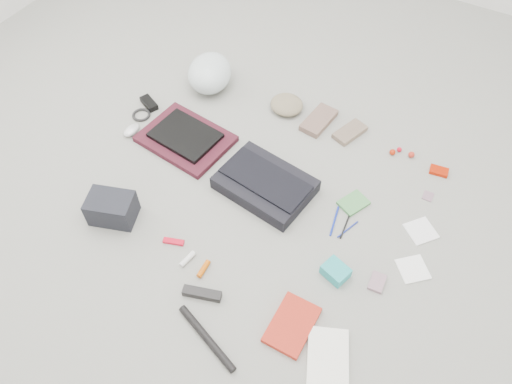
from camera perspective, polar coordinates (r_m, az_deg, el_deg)
The scene contains 33 objects.
ground_plane at distance 2.21m, azimuth -0.00°, elevation -0.79°, with size 4.00×4.00×0.00m, color gray.
messenger_bag at distance 2.21m, azimuth 1.06°, elevation 0.88°, with size 0.40×0.29×0.07m, color black.
bag_flap at distance 2.18m, azimuth 1.08°, elevation 1.51°, with size 0.39×0.18×0.01m, color black.
laptop_sleeve at distance 2.45m, azimuth -8.02°, elevation 6.04°, with size 0.41×0.31×0.03m, color #461521.
laptop at distance 2.43m, azimuth -8.09°, elevation 6.43°, with size 0.30×0.22×0.02m, color black.
bike_helmet at distance 2.68m, azimuth -5.31°, elevation 13.38°, with size 0.23×0.28×0.17m, color white.
beanie at distance 2.58m, azimuth 3.53°, elevation 9.94°, with size 0.17×0.16×0.06m, color gray.
mitten_left at distance 2.53m, azimuth 7.19°, elevation 8.14°, with size 0.10×0.21×0.03m, color #7E5F52.
mitten_right at distance 2.50m, azimuth 10.67°, elevation 6.74°, with size 0.09×0.17×0.03m, color #7D6857.
power_brick at distance 2.66m, azimuth -12.13°, elevation 9.89°, with size 0.11×0.05×0.03m, color black.
cable_coil at distance 2.62m, azimuth -12.98°, elevation 8.59°, with size 0.09×0.09×0.01m, color black.
mouse at distance 2.53m, azimuth -14.04°, elevation 6.87°, with size 0.06×0.10×0.04m, color silver.
camera_bag at distance 2.19m, azimuth -16.15°, elevation -1.79°, with size 0.19×0.13×0.12m, color black.
multitool at distance 2.10m, azimuth -9.40°, elevation -5.61°, with size 0.09×0.02×0.01m, color red.
toiletry_tube_white at distance 2.05m, azimuth -7.84°, elevation -7.59°, with size 0.02×0.02×0.08m, color white.
toiletry_tube_orange at distance 2.02m, azimuth -6.02°, elevation -8.73°, with size 0.02×0.02×0.08m, color #C95306.
u_lock at distance 1.96m, azimuth -6.19°, elevation -11.47°, with size 0.15×0.04×0.03m, color black.
bike_pump at distance 1.89m, azimuth -5.65°, elevation -16.27°, with size 0.03×0.03×0.31m, color black.
book_red at distance 1.91m, azimuth 4.12°, elevation -14.89°, with size 0.15×0.22×0.02m, color red.
book_white at distance 1.88m, azimuth 8.21°, elevation -18.27°, with size 0.14×0.22×0.02m, color white.
notepad at distance 2.23m, azimuth 11.07°, elevation -1.23°, with size 0.09×0.12×0.01m, color #488847.
pen_blue at distance 2.16m, azimuth 8.95°, elevation -3.29°, with size 0.01×0.01×0.16m, color #12269C.
pen_black at distance 2.15m, azimuth 10.18°, elevation -3.79°, with size 0.01×0.01×0.14m, color black.
pen_navy at distance 2.14m, azimuth 10.43°, elevation -4.23°, with size 0.01×0.01×0.12m, color navy.
accordion_wallet at distance 2.01m, azimuth 9.08°, elevation -8.95°, with size 0.10×0.08×0.05m, color #22ABAC.
card_deck at distance 2.04m, azimuth 13.67°, elevation -9.99°, with size 0.06×0.08×0.02m, color gray.
napkin_top at distance 2.22m, azimuth 18.32°, elevation -4.25°, with size 0.11×0.11×0.01m, color white.
napkin_bottom at distance 2.11m, azimuth 17.49°, elevation -8.41°, with size 0.11×0.11×0.01m, color white.
lollipop_a at distance 2.45m, azimuth 15.33°, elevation 4.42°, with size 0.03×0.03×0.03m, color #AF2207.
lollipop_b at distance 2.47m, azimuth 16.06°, elevation 4.68°, with size 0.02×0.02×0.02m, color red.
lollipop_c at distance 2.46m, azimuth 17.34°, elevation 4.10°, with size 0.03×0.03×0.03m, color #B32819.
altoids_tin at distance 2.44m, azimuth 20.17°, elevation 2.27°, with size 0.08×0.05×0.02m, color #AF1C04.
stamp_sheet at distance 2.34m, azimuth 19.05°, elevation -0.44°, with size 0.04×0.05×0.00m, color gray.
Camera 1 is at (0.66, -1.14, 1.77)m, focal length 35.00 mm.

